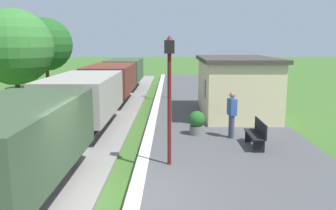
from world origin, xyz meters
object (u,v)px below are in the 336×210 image
at_px(lamp_post_near, 169,77).
at_px(station_hut, 236,86).
at_px(tree_trackside_far, 15,47).
at_px(bench_near_hut, 257,133).
at_px(lamp_post_far, 170,57).
at_px(potted_planter, 197,122).
at_px(freight_train, 99,89).
at_px(tree_field_left, 46,44).
at_px(person_waiting, 232,113).

bearing_deg(lamp_post_near, station_hut, 66.18).
relative_size(station_hut, tree_trackside_far, 1.03).
xyz_separation_m(bench_near_hut, lamp_post_far, (-2.94, 10.64, 2.08)).
bearing_deg(lamp_post_near, potted_planter, 72.67).
height_order(freight_train, tree_field_left, tree_field_left).
xyz_separation_m(freight_train, person_waiting, (5.89, -5.00, -0.21)).
distance_m(station_hut, lamp_post_near, 8.01).
relative_size(lamp_post_near, tree_field_left, 0.66).
height_order(station_hut, person_waiting, station_hut).
height_order(person_waiting, lamp_post_near, lamp_post_near).
height_order(lamp_post_far, tree_trackside_far, tree_trackside_far).
xyz_separation_m(person_waiting, tree_field_left, (-11.90, 14.55, 2.37)).
relative_size(freight_train, lamp_post_far, 7.03).
xyz_separation_m(station_hut, bench_near_hut, (-0.26, -5.53, -0.93)).
relative_size(bench_near_hut, person_waiting, 0.88).
bearing_deg(tree_field_left, potted_planter, -52.95).
bearing_deg(station_hut, lamp_post_far, 122.04).
relative_size(freight_train, tree_field_left, 4.65).
distance_m(person_waiting, potted_planter, 1.40).
xyz_separation_m(bench_near_hut, potted_planter, (-1.90, 1.61, 0.00)).
height_order(person_waiting, potted_planter, person_waiting).
relative_size(bench_near_hut, potted_planter, 1.64).
xyz_separation_m(person_waiting, tree_trackside_far, (-11.31, 7.80, 2.27)).
distance_m(station_hut, tree_trackside_far, 12.82).
bearing_deg(lamp_post_far, station_hut, -57.96).
relative_size(potted_planter, lamp_post_near, 0.25).
xyz_separation_m(freight_train, lamp_post_far, (3.60, 4.47, 1.41)).
distance_m(bench_near_hut, lamp_post_near, 3.99).
xyz_separation_m(freight_train, bench_near_hut, (6.54, -6.17, -0.68)).
bearing_deg(tree_field_left, lamp_post_far, -27.83).
bearing_deg(potted_planter, tree_field_left, 127.05).
bearing_deg(tree_field_left, tree_trackside_far, -85.00).
height_order(bench_near_hut, lamp_post_near, lamp_post_near).
relative_size(bench_near_hut, lamp_post_far, 0.41).
height_order(freight_train, station_hut, station_hut).
bearing_deg(freight_train, person_waiting, -40.35).
xyz_separation_m(station_hut, tree_trackside_far, (-12.22, 3.44, 1.80)).
bearing_deg(station_hut, lamp_post_near, -113.82).
distance_m(bench_near_hut, tree_field_left, 20.31).
relative_size(potted_planter, tree_field_left, 0.16).
bearing_deg(freight_train, tree_trackside_far, 152.71).
distance_m(freight_train, bench_near_hut, 9.02).
bearing_deg(tree_field_left, station_hut, -38.49).
relative_size(person_waiting, potted_planter, 1.87).
bearing_deg(lamp_post_far, bench_near_hut, -74.55).
xyz_separation_m(lamp_post_near, tree_trackside_far, (-9.02, 10.69, 0.65)).
bearing_deg(potted_planter, freight_train, 135.48).
distance_m(tree_trackside_far, tree_field_left, 6.78).
bearing_deg(tree_trackside_far, station_hut, -15.72).
xyz_separation_m(station_hut, tree_field_left, (-12.81, 10.19, 1.90)).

